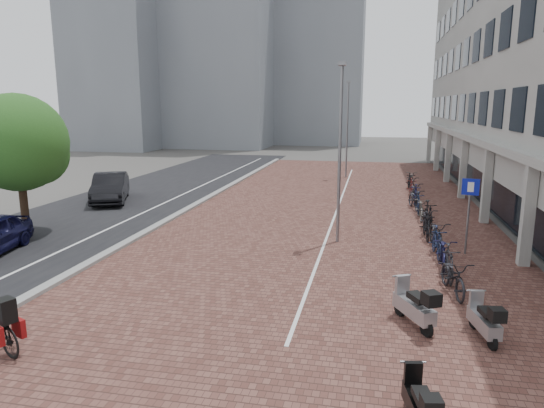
# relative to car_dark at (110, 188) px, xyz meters

# --- Properties ---
(ground) EXTENTS (140.00, 140.00, 0.00)m
(ground) POSITION_rel_car_dark_xyz_m (10.05, -11.12, -0.77)
(ground) COLOR #474442
(ground) RESTS_ON ground
(plaza_brick) EXTENTS (14.50, 42.00, 0.04)m
(plaza_brick) POSITION_rel_car_dark_xyz_m (12.05, 0.88, -0.76)
(plaza_brick) COLOR brown
(plaza_brick) RESTS_ON ground
(street_asphalt) EXTENTS (8.00, 50.00, 0.03)m
(street_asphalt) POSITION_rel_car_dark_xyz_m (1.05, 0.88, -0.77)
(street_asphalt) COLOR black
(street_asphalt) RESTS_ON ground
(curb) EXTENTS (0.35, 42.00, 0.14)m
(curb) POSITION_rel_car_dark_xyz_m (4.95, 0.88, -0.70)
(curb) COLOR gray
(curb) RESTS_ON ground
(lane_line) EXTENTS (0.12, 44.00, 0.00)m
(lane_line) POSITION_rel_car_dark_xyz_m (3.05, 0.88, -0.75)
(lane_line) COLOR white
(lane_line) RESTS_ON street_asphalt
(parking_line) EXTENTS (0.10, 30.00, 0.00)m
(parking_line) POSITION_rel_car_dark_xyz_m (12.25, 0.88, -0.74)
(parking_line) COLOR white
(parking_line) RESTS_ON plaza_brick
(bg_towers) EXTENTS (33.00, 23.00, 32.00)m
(bg_towers) POSITION_rel_car_dark_xyz_m (-4.29, 37.82, 13.19)
(bg_towers) COLOR gray
(bg_towers) RESTS_ON ground
(car_dark) EXTENTS (3.39, 4.96, 1.55)m
(car_dark) POSITION_rel_car_dark_xyz_m (0.00, 0.00, 0.00)
(car_dark) COLOR black
(car_dark) RESTS_ON ground
(scooter_front) EXTENTS (0.72, 1.50, 0.99)m
(scooter_front) POSITION_rel_car_dark_xyz_m (16.49, -12.81, -0.28)
(scooter_front) COLOR #959599
(scooter_front) RESTS_ON ground
(scooter_mid) EXTENTS (0.67, 1.44, 0.95)m
(scooter_mid) POSITION_rel_car_dark_xyz_m (14.82, -16.34, -0.30)
(scooter_mid) COLOR black
(scooter_mid) RESTS_ON ground
(scooter_back) EXTENTS (1.20, 1.67, 1.11)m
(scooter_back) POSITION_rel_car_dark_xyz_m (15.01, -12.46, -0.22)
(scooter_back) COLOR #99989D
(scooter_back) RESTS_ON ground
(parking_sign) EXTENTS (0.56, 0.16, 2.70)m
(parking_sign) POSITION_rel_car_dark_xyz_m (17.22, -6.23, 1.07)
(parking_sign) COLOR slate
(parking_sign) RESTS_ON ground
(lamp_near) EXTENTS (0.12, 0.12, 6.61)m
(lamp_near) POSITION_rel_car_dark_xyz_m (12.70, -5.56, 2.53)
(lamp_near) COLOR slate
(lamp_near) RESTS_ON ground
(lamp_far) EXTENTS (0.12, 0.12, 6.75)m
(lamp_far) POSITION_rel_car_dark_xyz_m (12.01, 11.63, 2.60)
(lamp_far) COLOR slate
(lamp_far) RESTS_ON ground
(street_tree) EXTENTS (3.88, 3.88, 5.64)m
(street_tree) POSITION_rel_car_dark_xyz_m (0.16, -6.65, 2.81)
(street_tree) COLOR #382619
(street_tree) RESTS_ON ground
(bike_row) EXTENTS (1.31, 20.45, 1.05)m
(bike_row) POSITION_rel_car_dark_xyz_m (16.21, -0.92, -0.25)
(bike_row) COLOR black
(bike_row) RESTS_ON ground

